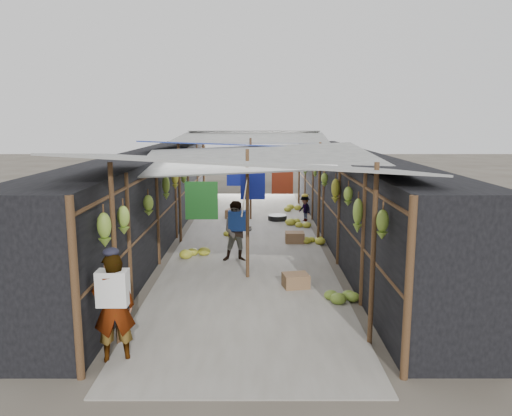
{
  "coord_description": "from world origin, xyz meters",
  "views": [
    {
      "loc": [
        0.17,
        -6.71,
        3.16
      ],
      "look_at": [
        0.17,
        4.07,
        1.25
      ],
      "focal_mm": 35.0,
      "sensor_mm": 36.0,
      "label": 1
    }
  ],
  "objects_px": {
    "crate_near": "(296,281)",
    "vendor_seated": "(305,209)",
    "black_basin": "(277,218)",
    "vendor_elderly": "(114,307)",
    "shopper_blue": "(237,231)"
  },
  "relations": [
    {
      "from": "crate_near",
      "to": "shopper_blue",
      "type": "height_order",
      "value": "shopper_blue"
    },
    {
      "from": "black_basin",
      "to": "vendor_elderly",
      "type": "bearing_deg",
      "value": -105.32
    },
    {
      "from": "shopper_blue",
      "to": "vendor_seated",
      "type": "height_order",
      "value": "shopper_blue"
    },
    {
      "from": "crate_near",
      "to": "vendor_elderly",
      "type": "relative_size",
      "value": 0.32
    },
    {
      "from": "crate_near",
      "to": "shopper_blue",
      "type": "distance_m",
      "value": 2.25
    },
    {
      "from": "crate_near",
      "to": "vendor_seated",
      "type": "height_order",
      "value": "vendor_seated"
    },
    {
      "from": "crate_near",
      "to": "vendor_elderly",
      "type": "xyz_separation_m",
      "value": [
        -2.63,
        -2.87,
        0.6
      ]
    },
    {
      "from": "black_basin",
      "to": "crate_near",
      "type": "bearing_deg",
      "value": -89.34
    },
    {
      "from": "vendor_elderly",
      "to": "shopper_blue",
      "type": "relative_size",
      "value": 1.07
    },
    {
      "from": "crate_near",
      "to": "vendor_seated",
      "type": "xyz_separation_m",
      "value": [
        0.77,
        6.27,
        0.27
      ]
    },
    {
      "from": "shopper_blue",
      "to": "crate_near",
      "type": "bearing_deg",
      "value": -57.72
    },
    {
      "from": "vendor_elderly",
      "to": "vendor_seated",
      "type": "distance_m",
      "value": 9.76
    },
    {
      "from": "shopper_blue",
      "to": "vendor_seated",
      "type": "bearing_deg",
      "value": 66.01
    },
    {
      "from": "black_basin",
      "to": "vendor_seated",
      "type": "distance_m",
      "value": 0.92
    },
    {
      "from": "vendor_seated",
      "to": "crate_near",
      "type": "bearing_deg",
      "value": -36.01
    }
  ]
}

